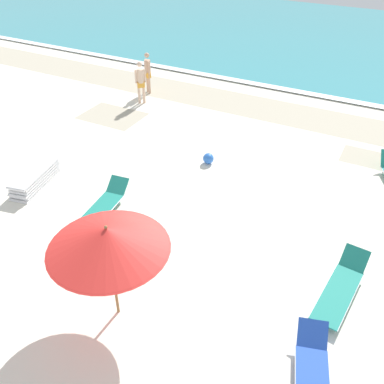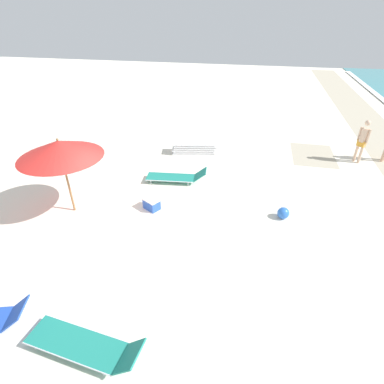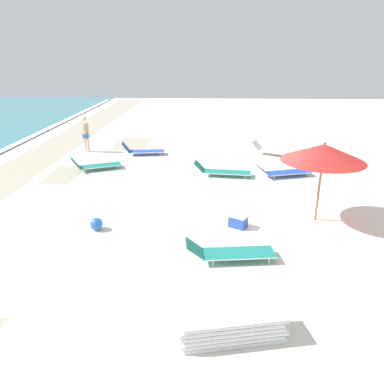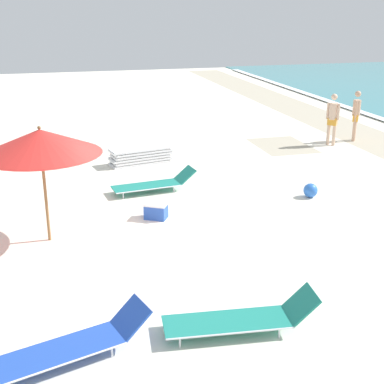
# 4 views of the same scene
# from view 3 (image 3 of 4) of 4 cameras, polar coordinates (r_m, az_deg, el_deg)

# --- Properties ---
(ground_plane) EXTENTS (60.00, 60.00, 0.16)m
(ground_plane) POSITION_cam_3_polar(r_m,az_deg,el_deg) (12.13, 8.04, -3.06)
(ground_plane) COLOR silver
(beach_umbrella) EXTENTS (2.37, 2.37, 2.39)m
(beach_umbrella) POSITION_cam_3_polar(r_m,az_deg,el_deg) (11.22, 19.41, 5.64)
(beach_umbrella) COLOR olive
(beach_umbrella) RESTS_ON ground_plane
(lounger_stack) EXTENTS (0.98, 2.01, 0.49)m
(lounger_stack) POSITION_cam_3_polar(r_m,az_deg,el_deg) (7.00, 6.02, -19.59)
(lounger_stack) COLOR white
(lounger_stack) RESTS_ON ground_plane
(sun_lounger_under_umbrella) EXTENTS (0.85, 2.22, 0.53)m
(sun_lounger_under_umbrella) POSITION_cam_3_polar(r_m,az_deg,el_deg) (9.20, 5.77, -9.10)
(sun_lounger_under_umbrella) COLOR #1E8475
(sun_lounger_under_umbrella) RESTS_ON ground_plane
(sun_lounger_beside_umbrella) EXTENTS (1.40, 2.12, 0.63)m
(sun_lounger_beside_umbrella) POSITION_cam_3_polar(r_m,az_deg,el_deg) (16.46, -14.53, 4.00)
(sun_lounger_beside_umbrella) COLOR #1E8475
(sun_lounger_beside_umbrella) RESTS_ON ground_plane
(sun_lounger_near_water_left) EXTENTS (0.87, 2.09, 0.63)m
(sun_lounger_near_water_left) POSITION_cam_3_polar(r_m,az_deg,el_deg) (18.50, -7.57, 6.30)
(sun_lounger_near_water_left) COLOR blue
(sun_lounger_near_water_left) RESTS_ON ground_plane
(sun_lounger_near_water_right) EXTENTS (1.62, 2.15, 0.57)m
(sun_lounger_near_water_right) POSITION_cam_3_polar(r_m,az_deg,el_deg) (18.72, 12.20, 6.15)
(sun_lounger_near_water_right) COLOR white
(sun_lounger_near_water_right) RESTS_ON ground_plane
(sun_lounger_mid_beach_solo) EXTENTS (0.84, 2.33, 0.57)m
(sun_lounger_mid_beach_solo) POSITION_cam_3_polar(r_m,az_deg,el_deg) (15.20, 4.53, 3.20)
(sun_lounger_mid_beach_solo) COLOR #1E8475
(sun_lounger_mid_beach_solo) RESTS_ON ground_plane
(sun_lounger_mid_beach_pair_a) EXTENTS (1.22, 2.37, 0.54)m
(sun_lounger_mid_beach_pair_a) POSITION_cam_3_polar(r_m,az_deg,el_deg) (15.51, 13.75, 3.01)
(sun_lounger_mid_beach_pair_a) COLOR blue
(sun_lounger_mid_beach_pair_a) RESTS_ON ground_plane
(beachgoer_wading_adult) EXTENTS (0.30, 0.40, 1.76)m
(beachgoer_wading_adult) POSITION_cam_3_polar(r_m,az_deg,el_deg) (19.48, -15.91, 8.77)
(beachgoer_wading_adult) COLOR beige
(beachgoer_wading_adult) RESTS_ON ground_plane
(beach_ball) EXTENTS (0.36, 0.36, 0.36)m
(beach_ball) POSITION_cam_3_polar(r_m,az_deg,el_deg) (10.96, -14.38, -4.75)
(beach_ball) COLOR blue
(beach_ball) RESTS_ON ground_plane
(cooler_box) EXTENTS (0.56, 0.61, 0.37)m
(cooler_box) POSITION_cam_3_polar(r_m,az_deg,el_deg) (10.86, 7.05, -4.40)
(cooler_box) COLOR blue
(cooler_box) RESTS_ON ground_plane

